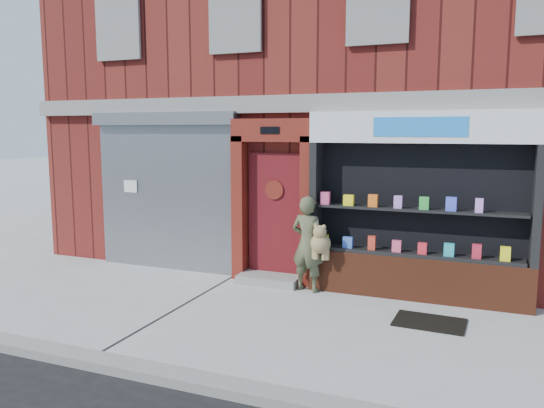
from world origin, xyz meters
The scene contains 8 objects.
ground centered at (0.00, 0.00, 0.00)m, with size 80.00×80.00×0.00m, color #9E9E99.
curb centered at (0.00, -2.15, 0.06)m, with size 60.00×0.30×0.12m, color gray.
building centered at (0.00, 5.99, 4.00)m, with size 12.00×8.16×8.00m.
shutter_bay centered at (-3.00, 1.93, 1.72)m, with size 3.10×0.30×3.04m.
red_door_bay centered at (-0.75, 1.86, 1.46)m, with size 1.52×0.58×2.90m.
pharmacy_bay centered at (1.75, 1.81, 1.37)m, with size 3.50×0.41×3.00m.
woman centered at (0.04, 1.53, 0.82)m, with size 0.75×0.52×1.62m.
doormat centered at (2.09, 0.73, 0.01)m, with size 0.97×0.68×0.02m, color black.
Camera 1 is at (2.70, -6.76, 2.69)m, focal length 35.00 mm.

